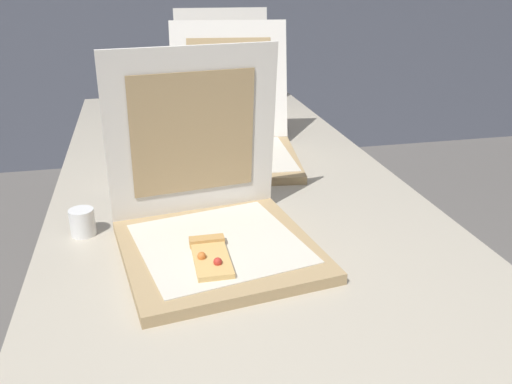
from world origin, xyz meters
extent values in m
cube|color=#BCB29E|center=(0.00, 0.63, 0.72)|extent=(0.90, 2.30, 0.03)
cylinder|color=gray|center=(-0.38, 1.71, 0.35)|extent=(0.04, 0.04, 0.70)
cylinder|color=gray|center=(0.38, 1.71, 0.35)|extent=(0.04, 0.04, 0.70)
cube|color=tan|center=(-0.09, 0.30, 0.74)|extent=(0.41, 0.41, 0.02)
cube|color=silver|center=(-0.09, 0.31, 0.75)|extent=(0.36, 0.36, 0.00)
cube|color=white|center=(-0.11, 0.46, 0.94)|extent=(0.37, 0.09, 0.36)
cube|color=tan|center=(-0.11, 0.46, 0.94)|extent=(0.26, 0.06, 0.26)
cube|color=#E0B266|center=(-0.11, 0.24, 0.76)|extent=(0.07, 0.13, 0.01)
cube|color=tan|center=(-0.11, 0.30, 0.76)|extent=(0.07, 0.02, 0.02)
sphere|color=orange|center=(-0.13, 0.24, 0.77)|extent=(0.02, 0.02, 0.02)
sphere|color=red|center=(-0.11, 0.21, 0.77)|extent=(0.02, 0.02, 0.02)
cube|color=tan|center=(0.04, 0.82, 0.74)|extent=(0.41, 0.41, 0.02)
cube|color=silver|center=(0.04, 0.83, 0.75)|extent=(0.33, 0.33, 0.00)
cube|color=white|center=(0.06, 1.05, 0.93)|extent=(0.37, 0.14, 0.36)
cube|color=tan|center=(0.06, 1.04, 0.93)|extent=(0.27, 0.10, 0.26)
cylinder|color=white|center=(0.01, 0.84, 0.78)|extent=(0.03, 0.03, 0.00)
cylinder|color=white|center=(0.02, 0.84, 0.77)|extent=(0.00, 0.00, 0.03)
cylinder|color=white|center=(0.00, 0.85, 0.77)|extent=(0.00, 0.00, 0.03)
cylinder|color=white|center=(0.00, 0.83, 0.77)|extent=(0.01, 0.00, 0.03)
cube|color=tan|center=(0.11, 1.31, 0.74)|extent=(0.38, 0.38, 0.02)
cube|color=silver|center=(0.11, 1.31, 0.75)|extent=(0.30, 0.30, 0.00)
cube|color=white|center=(0.12, 1.52, 0.93)|extent=(0.37, 0.07, 0.36)
cube|color=tan|center=(0.12, 1.51, 0.93)|extent=(0.26, 0.05, 0.26)
cube|color=#E5B74C|center=(0.13, 1.28, 0.76)|extent=(0.11, 0.14, 0.01)
cube|color=tan|center=(0.16, 1.33, 0.76)|extent=(0.06, 0.05, 0.02)
sphere|color=red|center=(0.14, 1.28, 0.77)|extent=(0.02, 0.02, 0.02)
cylinder|color=white|center=(-0.36, 0.45, 0.76)|extent=(0.05, 0.05, 0.06)
cylinder|color=white|center=(-0.28, 0.73, 0.76)|extent=(0.05, 0.05, 0.06)
camera|label=1|loc=(-0.22, -0.61, 1.25)|focal=37.20mm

